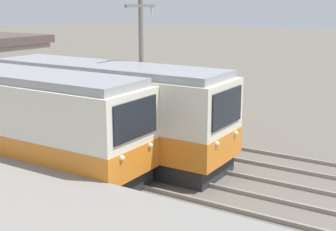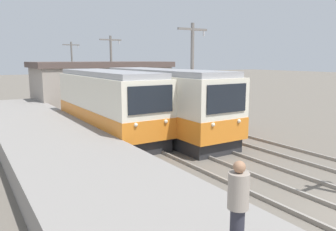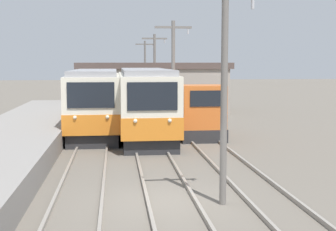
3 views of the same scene
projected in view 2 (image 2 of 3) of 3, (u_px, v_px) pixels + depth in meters
The scene contains 8 objects.
commuter_train_left at pixel (108, 106), 18.80m from camera, with size 2.84×10.15×3.77m.
commuter_train_center at pixel (164, 105), 18.99m from camera, with size 2.84×10.78×3.85m.
shunting_locomotive at pixel (203, 110), 20.76m from camera, with size 2.40×5.65×3.00m.
catenary_mast_mid at pixel (192, 75), 18.90m from camera, with size 2.00×0.20×6.43m.
catenary_mast_far at pixel (112, 69), 28.90m from camera, with size 2.00×0.20×6.43m.
catenary_mast_distant at pixel (72, 67), 38.89m from camera, with size 2.00×0.20×6.43m.
person_on_platform at pixel (238, 202), 5.80m from camera, with size 0.38×0.38×1.69m.
station_building at pixel (102, 84), 31.23m from camera, with size 12.60×6.30×4.18m.
Camera 2 is at (-9.63, -3.84, 4.41)m, focal length 35.00 mm.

